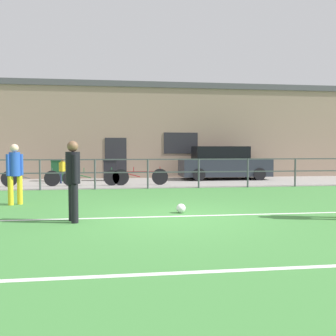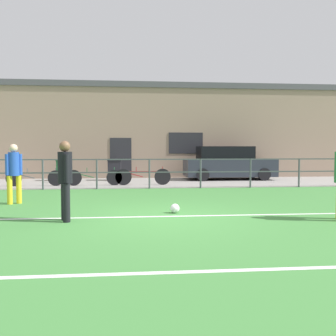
{
  "view_description": "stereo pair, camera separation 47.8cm",
  "coord_description": "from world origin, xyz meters",
  "px_view_note": "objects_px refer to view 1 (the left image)",
  "views": [
    {
      "loc": [
        -1.08,
        -7.99,
        1.53
      ],
      "look_at": [
        0.57,
        4.37,
        0.88
      ],
      "focal_mm": 39.09,
      "sensor_mm": 36.0,
      "label": 1
    },
    {
      "loc": [
        -0.61,
        -8.05,
        1.53
      ],
      "look_at": [
        0.57,
        4.37,
        0.88
      ],
      "focal_mm": 39.09,
      "sensor_mm": 36.0,
      "label": 2
    }
  ],
  "objects_px": {
    "player_winger": "(15,170)",
    "parked_car_red": "(223,164)",
    "spectator_child": "(63,169)",
    "trash_bin_0": "(58,170)",
    "bicycle_parked_0": "(140,177)",
    "trash_bin_1": "(110,170)",
    "bicycle_parked_2": "(31,178)",
    "bicycle_parked_1": "(91,178)",
    "soccer_ball_match": "(181,208)",
    "player_goalkeeper": "(73,176)"
  },
  "relations": [
    {
      "from": "soccer_ball_match",
      "to": "parked_car_red",
      "type": "height_order",
      "value": "parked_car_red"
    },
    {
      "from": "spectator_child",
      "to": "parked_car_red",
      "type": "relative_size",
      "value": 0.25
    },
    {
      "from": "player_goalkeeper",
      "to": "bicycle_parked_2",
      "type": "height_order",
      "value": "player_goalkeeper"
    },
    {
      "from": "spectator_child",
      "to": "parked_car_red",
      "type": "xyz_separation_m",
      "value": [
        7.6,
        1.29,
        0.15
      ]
    },
    {
      "from": "trash_bin_1",
      "to": "bicycle_parked_0",
      "type": "bearing_deg",
      "value": -61.63
    },
    {
      "from": "trash_bin_0",
      "to": "soccer_ball_match",
      "type": "bearing_deg",
      "value": -64.51
    },
    {
      "from": "bicycle_parked_2",
      "to": "trash_bin_1",
      "type": "distance_m",
      "value": 3.93
    },
    {
      "from": "soccer_ball_match",
      "to": "bicycle_parked_1",
      "type": "xyz_separation_m",
      "value": [
        -2.61,
        6.66,
        0.25
      ]
    },
    {
      "from": "bicycle_parked_2",
      "to": "player_winger",
      "type": "bearing_deg",
      "value": -81.65
    },
    {
      "from": "parked_car_red",
      "to": "bicycle_parked_1",
      "type": "distance_m",
      "value": 6.78
    },
    {
      "from": "parked_car_red",
      "to": "bicycle_parked_2",
      "type": "distance_m",
      "value": 9.03
    },
    {
      "from": "player_winger",
      "to": "spectator_child",
      "type": "distance_m",
      "value": 6.0
    },
    {
      "from": "player_goalkeeper",
      "to": "trash_bin_0",
      "type": "bearing_deg",
      "value": -8.41
    },
    {
      "from": "bicycle_parked_0",
      "to": "player_winger",
      "type": "bearing_deg",
      "value": -127.7
    },
    {
      "from": "player_winger",
      "to": "soccer_ball_match",
      "type": "distance_m",
      "value": 4.75
    },
    {
      "from": "bicycle_parked_1",
      "to": "spectator_child",
      "type": "bearing_deg",
      "value": 137.53
    },
    {
      "from": "bicycle_parked_0",
      "to": "bicycle_parked_1",
      "type": "xyz_separation_m",
      "value": [
        -2.02,
        -0.0,
        -0.02
      ]
    },
    {
      "from": "player_winger",
      "to": "bicycle_parked_2",
      "type": "distance_m",
      "value": 4.87
    },
    {
      "from": "soccer_ball_match",
      "to": "bicycle_parked_1",
      "type": "distance_m",
      "value": 7.15
    },
    {
      "from": "player_goalkeeper",
      "to": "bicycle_parked_2",
      "type": "distance_m",
      "value": 7.87
    },
    {
      "from": "bicycle_parked_1",
      "to": "bicycle_parked_2",
      "type": "relative_size",
      "value": 1.0
    },
    {
      "from": "player_goalkeeper",
      "to": "bicycle_parked_0",
      "type": "height_order",
      "value": "player_goalkeeper"
    },
    {
      "from": "spectator_child",
      "to": "trash_bin_0",
      "type": "bearing_deg",
      "value": -74.5
    },
    {
      "from": "parked_car_red",
      "to": "bicycle_parked_1",
      "type": "bearing_deg",
      "value": -158.39
    },
    {
      "from": "trash_bin_1",
      "to": "spectator_child",
      "type": "bearing_deg",
      "value": -149.14
    },
    {
      "from": "bicycle_parked_0",
      "to": "bicycle_parked_2",
      "type": "bearing_deg",
      "value": -180.0
    },
    {
      "from": "soccer_ball_match",
      "to": "trash_bin_0",
      "type": "distance_m",
      "value": 10.06
    },
    {
      "from": "player_winger",
      "to": "spectator_child",
      "type": "bearing_deg",
      "value": -126.94
    },
    {
      "from": "player_winger",
      "to": "parked_car_red",
      "type": "height_order",
      "value": "player_winger"
    },
    {
      "from": "player_winger",
      "to": "parked_car_red",
      "type": "distance_m",
      "value": 10.79
    },
    {
      "from": "soccer_ball_match",
      "to": "trash_bin_1",
      "type": "height_order",
      "value": "trash_bin_1"
    },
    {
      "from": "bicycle_parked_2",
      "to": "bicycle_parked_0",
      "type": "bearing_deg",
      "value": 0.0
    },
    {
      "from": "player_winger",
      "to": "trash_bin_1",
      "type": "bearing_deg",
      "value": -141.83
    },
    {
      "from": "soccer_ball_match",
      "to": "spectator_child",
      "type": "xyz_separation_m",
      "value": [
        -3.92,
        7.85,
        0.54
      ]
    },
    {
      "from": "parked_car_red",
      "to": "bicycle_parked_1",
      "type": "xyz_separation_m",
      "value": [
        -6.29,
        -2.49,
        -0.43
      ]
    },
    {
      "from": "bicycle_parked_1",
      "to": "trash_bin_1",
      "type": "height_order",
      "value": "trash_bin_1"
    },
    {
      "from": "player_winger",
      "to": "trash_bin_0",
      "type": "height_order",
      "value": "player_winger"
    },
    {
      "from": "bicycle_parked_1",
      "to": "bicycle_parked_2",
      "type": "xyz_separation_m",
      "value": [
        -2.38,
        -0.0,
        -0.01
      ]
    },
    {
      "from": "soccer_ball_match",
      "to": "bicycle_parked_1",
      "type": "bearing_deg",
      "value": 111.38
    },
    {
      "from": "bicycle_parked_1",
      "to": "trash_bin_0",
      "type": "bearing_deg",
      "value": 125.42
    },
    {
      "from": "bicycle_parked_1",
      "to": "bicycle_parked_2",
      "type": "distance_m",
      "value": 2.38
    },
    {
      "from": "bicycle_parked_0",
      "to": "trash_bin_0",
      "type": "bearing_deg",
      "value": 147.08
    },
    {
      "from": "bicycle_parked_2",
      "to": "soccer_ball_match",
      "type": "bearing_deg",
      "value": -53.17
    },
    {
      "from": "bicycle_parked_1",
      "to": "trash_bin_1",
      "type": "distance_m",
      "value": 2.52
    },
    {
      "from": "parked_car_red",
      "to": "trash_bin_1",
      "type": "distance_m",
      "value": 5.58
    },
    {
      "from": "spectator_child",
      "to": "trash_bin_1",
      "type": "height_order",
      "value": "spectator_child"
    },
    {
      "from": "soccer_ball_match",
      "to": "bicycle_parked_2",
      "type": "xyz_separation_m",
      "value": [
        -4.98,
        6.66,
        0.24
      ]
    },
    {
      "from": "soccer_ball_match",
      "to": "player_goalkeeper",
      "type": "bearing_deg",
      "value": -162.62
    },
    {
      "from": "bicycle_parked_1",
      "to": "trash_bin_1",
      "type": "xyz_separation_m",
      "value": [
        0.72,
        2.41,
        0.17
      ]
    },
    {
      "from": "player_goalkeeper",
      "to": "trash_bin_1",
      "type": "xyz_separation_m",
      "value": [
        0.52,
        9.82,
        -0.44
      ]
    }
  ]
}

